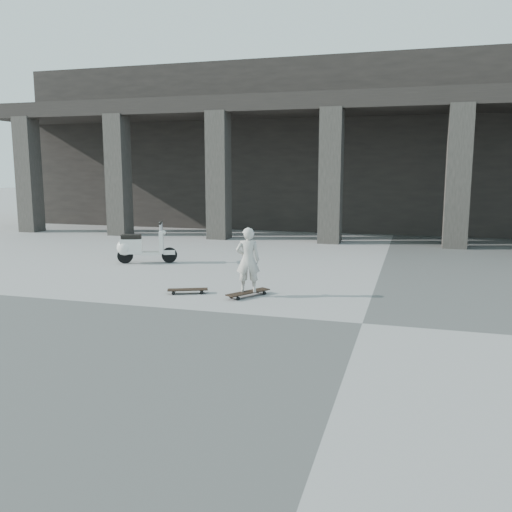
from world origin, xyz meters
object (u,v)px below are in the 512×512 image
(skateboard_spare, at_px, (188,290))
(scooter, at_px, (137,247))
(child, at_px, (248,260))
(longboard, at_px, (248,293))

(skateboard_spare, xyz_separation_m, scooter, (-2.44, 2.60, 0.33))
(skateboard_spare, bearing_deg, child, -17.96)
(skateboard_spare, distance_m, scooter, 3.58)
(longboard, relative_size, skateboard_spare, 1.17)
(skateboard_spare, relative_size, scooter, 0.54)
(skateboard_spare, distance_m, child, 1.27)
(longboard, relative_size, child, 0.75)
(child, bearing_deg, longboard, 137.97)
(longboard, distance_m, skateboard_spare, 1.12)
(longboard, distance_m, scooter, 4.36)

